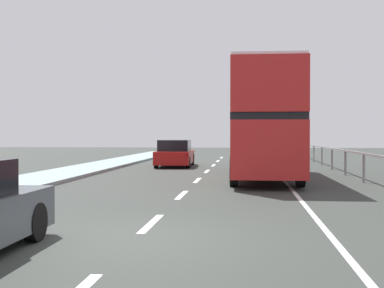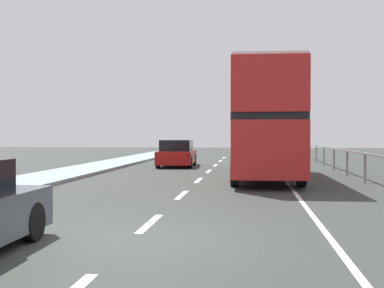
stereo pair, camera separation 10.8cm
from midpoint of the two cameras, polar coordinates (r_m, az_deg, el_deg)
name	(u,v)px [view 2 (the right image)]	position (r m, az deg, el deg)	size (l,w,h in m)	color
ground_plane	(133,241)	(8.92, -6.22, -10.68)	(73.89, 120.00, 0.10)	#2E322E
lane_paint_markings	(252,187)	(17.49, 6.89, -4.72)	(3.46, 46.00, 0.01)	silver
bridge_side_railing	(377,161)	(18.04, 20.00, -1.78)	(0.10, 42.00, 1.10)	gray
double_decker_bus_red	(264,121)	(21.01, 8.12, 2.56)	(2.59, 10.27, 4.33)	red
sedan_car_ahead	(177,154)	(28.29, -1.56, -1.09)	(2.02, 4.60, 1.46)	#A01614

